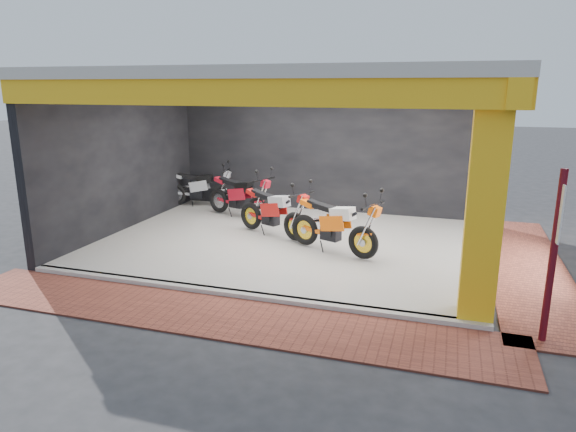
% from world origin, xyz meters
% --- Properties ---
extents(ground, '(80.00, 80.00, 0.00)m').
position_xyz_m(ground, '(0.00, 0.00, 0.00)').
color(ground, '#2D2D30').
rests_on(ground, ground).
extents(showroom_floor, '(8.00, 6.00, 0.10)m').
position_xyz_m(showroom_floor, '(0.00, 2.00, 0.05)').
color(showroom_floor, white).
rests_on(showroom_floor, ground).
extents(showroom_ceiling, '(8.40, 6.40, 0.20)m').
position_xyz_m(showroom_ceiling, '(0.00, 2.00, 3.60)').
color(showroom_ceiling, beige).
rests_on(showroom_ceiling, corner_column).
extents(back_wall, '(8.20, 0.20, 3.50)m').
position_xyz_m(back_wall, '(0.00, 5.10, 1.75)').
color(back_wall, black).
rests_on(back_wall, ground).
extents(left_wall, '(0.20, 6.20, 3.50)m').
position_xyz_m(left_wall, '(-4.10, 2.00, 1.75)').
color(left_wall, black).
rests_on(left_wall, ground).
extents(corner_column, '(0.50, 0.50, 3.50)m').
position_xyz_m(corner_column, '(3.75, -0.75, 1.75)').
color(corner_column, yellow).
rests_on(corner_column, ground).
extents(header_beam_front, '(8.40, 0.30, 0.40)m').
position_xyz_m(header_beam_front, '(0.00, -1.00, 3.30)').
color(header_beam_front, yellow).
rests_on(header_beam_front, corner_column).
extents(header_beam_right, '(0.30, 6.40, 0.40)m').
position_xyz_m(header_beam_right, '(4.00, 2.00, 3.30)').
color(header_beam_right, yellow).
rests_on(header_beam_right, corner_column).
extents(floor_kerb, '(8.00, 0.20, 0.10)m').
position_xyz_m(floor_kerb, '(0.00, -1.02, 0.05)').
color(floor_kerb, white).
rests_on(floor_kerb, ground).
extents(paver_front, '(9.00, 1.40, 0.03)m').
position_xyz_m(paver_front, '(0.00, -1.80, 0.01)').
color(paver_front, brown).
rests_on(paver_front, ground).
extents(paver_right, '(1.40, 7.00, 0.03)m').
position_xyz_m(paver_right, '(4.80, 2.00, 0.01)').
color(paver_right, brown).
rests_on(paver_right, ground).
extents(signpost, '(0.10, 0.34, 2.39)m').
position_xyz_m(signpost, '(4.62, -1.16, 1.31)').
color(signpost, '#560D16').
rests_on(signpost, ground).
extents(moto_hero, '(2.34, 1.57, 1.34)m').
position_xyz_m(moto_hero, '(1.75, 1.19, 0.77)').
color(moto_hero, '#FF650A').
rests_on(moto_hero, showroom_floor).
extents(moto_row_a, '(2.27, 1.61, 1.30)m').
position_xyz_m(moto_row_a, '(0.15, 1.94, 0.75)').
color(moto_row_a, red).
rests_on(moto_row_a, showroom_floor).
extents(moto_row_b, '(2.27, 1.43, 1.30)m').
position_xyz_m(moto_row_b, '(-1.22, 3.34, 0.75)').
color(moto_row_b, '#AE1222').
rests_on(moto_row_b, showroom_floor).
extents(moto_row_d, '(2.10, 1.08, 1.22)m').
position_xyz_m(moto_row_d, '(-2.80, 4.50, 0.71)').
color(moto_row_d, '#9A9CA1').
rests_on(moto_row_d, showroom_floor).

